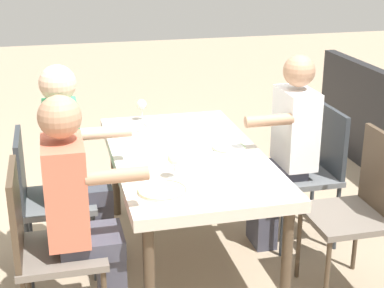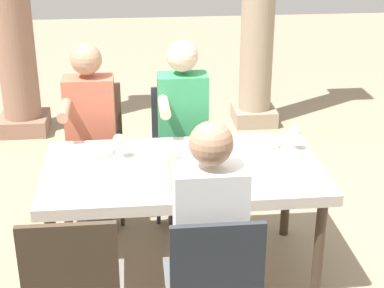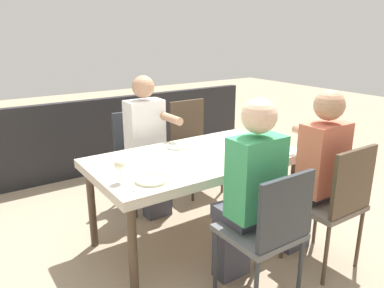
# 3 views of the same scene
# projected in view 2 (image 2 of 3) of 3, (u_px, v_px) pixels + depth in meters

# --- Properties ---
(ground_plane) EXTENTS (16.00, 16.00, 0.00)m
(ground_plane) POSITION_uv_depth(u_px,v_px,m) (184.00, 271.00, 3.82)
(ground_plane) COLOR gray
(dining_table) EXTENTS (1.63, 0.90, 0.73)m
(dining_table) POSITION_uv_depth(u_px,v_px,m) (183.00, 176.00, 3.56)
(dining_table) COLOR beige
(dining_table) RESTS_ON ground
(chair_west_north) EXTENTS (0.44, 0.44, 0.94)m
(chair_west_north) POSITION_uv_depth(u_px,v_px,m) (93.00, 141.00, 4.35)
(chair_west_north) COLOR #6A6158
(chair_west_north) RESTS_ON ground
(chair_west_south) EXTENTS (0.44, 0.44, 0.96)m
(chair_west_south) POSITION_uv_depth(u_px,v_px,m) (75.00, 288.00, 2.75)
(chair_west_south) COLOR #6A6158
(chair_west_south) RESTS_ON ground
(chair_mid_north) EXTENTS (0.44, 0.44, 0.90)m
(chair_mid_north) POSITION_uv_depth(u_px,v_px,m) (181.00, 141.00, 4.42)
(chair_mid_north) COLOR #5B5E61
(chair_mid_north) RESTS_ON ground
(chair_mid_south) EXTENTS (0.44, 0.44, 0.92)m
(chair_mid_south) POSITION_uv_depth(u_px,v_px,m) (213.00, 282.00, 2.82)
(chair_mid_south) COLOR #5B5E61
(chair_mid_south) RESTS_ON ground
(diner_woman_green) EXTENTS (0.35, 0.50, 1.30)m
(diner_woman_green) POSITION_uv_depth(u_px,v_px,m) (183.00, 128.00, 4.17)
(diner_woman_green) COLOR #3F3F4C
(diner_woman_green) RESTS_ON ground
(diner_man_white) EXTENTS (0.35, 0.49, 1.29)m
(diner_man_white) POSITION_uv_depth(u_px,v_px,m) (90.00, 132.00, 4.12)
(diner_man_white) COLOR #3F3F4C
(diner_man_white) RESTS_ON ground
(diner_guest_third) EXTENTS (0.35, 0.49, 1.29)m
(diner_guest_third) POSITION_uv_depth(u_px,v_px,m) (208.00, 232.00, 2.94)
(diner_guest_third) COLOR #3F3F4C
(diner_guest_third) RESTS_ON ground
(plate_0) EXTENTS (0.26, 0.26, 0.02)m
(plate_0) POSITION_uv_depth(u_px,v_px,m) (94.00, 151.00, 3.72)
(plate_0) COLOR silver
(plate_0) RESTS_ON dining_table
(wine_glass_0) EXTENTS (0.07, 0.07, 0.15)m
(wine_glass_0) POSITION_uv_depth(u_px,v_px,m) (119.00, 141.00, 3.60)
(wine_glass_0) COLOR white
(wine_glass_0) RESTS_ON dining_table
(fork_0) EXTENTS (0.03, 0.17, 0.01)m
(fork_0) POSITION_uv_depth(u_px,v_px,m) (69.00, 153.00, 3.71)
(fork_0) COLOR silver
(fork_0) RESTS_ON dining_table
(spoon_0) EXTENTS (0.03, 0.17, 0.01)m
(spoon_0) POSITION_uv_depth(u_px,v_px,m) (118.00, 151.00, 3.73)
(spoon_0) COLOR silver
(spoon_0) RESTS_ON dining_table
(plate_1) EXTENTS (0.21, 0.21, 0.02)m
(plate_1) POSITION_uv_depth(u_px,v_px,m) (187.00, 186.00, 3.29)
(plate_1) COLOR white
(plate_1) RESTS_ON dining_table
(fork_1) EXTENTS (0.02, 0.17, 0.01)m
(fork_1) POSITION_uv_depth(u_px,v_px,m) (160.00, 188.00, 3.27)
(fork_1) COLOR silver
(fork_1) RESTS_ON dining_table
(spoon_1) EXTENTS (0.02, 0.17, 0.01)m
(spoon_1) POSITION_uv_depth(u_px,v_px,m) (214.00, 186.00, 3.30)
(spoon_1) COLOR silver
(spoon_1) RESTS_ON dining_table
(plate_2) EXTENTS (0.21, 0.21, 0.02)m
(plate_2) POSITION_uv_depth(u_px,v_px,m) (263.00, 144.00, 3.82)
(plate_2) COLOR silver
(plate_2) RESTS_ON dining_table
(wine_glass_2) EXTENTS (0.07, 0.07, 0.16)m
(wine_glass_2) POSITION_uv_depth(u_px,v_px,m) (295.00, 133.00, 3.71)
(wine_glass_2) COLOR white
(wine_glass_2) RESTS_ON dining_table
(fork_2) EXTENTS (0.03, 0.17, 0.01)m
(fork_2) POSITION_uv_depth(u_px,v_px,m) (240.00, 145.00, 3.81)
(fork_2) COLOR silver
(fork_2) RESTS_ON dining_table
(spoon_2) EXTENTS (0.03, 0.17, 0.01)m
(spoon_2) POSITION_uv_depth(u_px,v_px,m) (286.00, 144.00, 3.84)
(spoon_2) COLOR silver
(spoon_2) RESTS_ON dining_table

